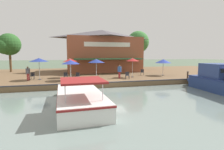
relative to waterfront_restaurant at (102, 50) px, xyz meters
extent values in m
plane|color=#4C5B47|center=(13.85, -1.68, -4.34)|extent=(220.00, 220.00, 0.00)
cube|color=brown|center=(2.85, -1.68, -4.04)|extent=(22.00, 56.00, 0.60)
cube|color=#2D2D33|center=(13.75, -1.68, -3.69)|extent=(0.20, 50.40, 0.10)
cube|color=brown|center=(-0.02, 0.00, -0.81)|extent=(8.64, 12.38, 5.87)
pyramid|color=#4C474C|center=(-0.02, 0.00, 2.88)|extent=(9.08, 13.00, 1.51)
cube|color=#235633|center=(5.20, 0.00, -1.44)|extent=(1.80, 10.52, 0.16)
cube|color=silver|center=(4.34, 0.00, 0.80)|extent=(0.08, 7.43, 0.70)
cylinder|color=#B7B7B7|center=(9.25, 6.92, -2.69)|extent=(0.06, 0.06, 2.11)
cylinder|color=#2D2D33|center=(9.25, 6.92, -3.71)|extent=(0.36, 0.36, 0.06)
cone|color=navy|center=(9.25, 6.92, -1.71)|extent=(2.26, 2.26, 0.52)
cone|color=white|center=(9.25, 6.92, -1.69)|extent=(1.40, 1.40, 0.41)
sphere|color=white|center=(9.25, 6.92, -1.45)|extent=(0.08, 0.08, 0.08)
cylinder|color=#B7B7B7|center=(10.01, 1.96, -2.56)|extent=(0.06, 0.06, 2.35)
cylinder|color=#2D2D33|center=(10.01, 1.96, -3.71)|extent=(0.36, 0.36, 0.06)
cone|color=maroon|center=(10.01, 1.96, -1.44)|extent=(1.71, 1.71, 0.38)
cone|color=white|center=(10.01, 1.96, -1.42)|extent=(1.06, 1.06, 0.31)
sphere|color=white|center=(10.01, 1.96, -1.25)|extent=(0.08, 0.08, 0.08)
cylinder|color=#B7B7B7|center=(10.87, -5.94, -2.66)|extent=(0.06, 0.06, 2.17)
cylinder|color=#2D2D33|center=(10.87, -5.94, -3.71)|extent=(0.36, 0.36, 0.06)
cone|color=navy|center=(10.87, -5.94, -1.64)|extent=(2.08, 2.08, 0.45)
cone|color=white|center=(10.87, -5.94, -1.62)|extent=(1.29, 1.29, 0.36)
sphere|color=white|center=(10.87, -5.94, -1.42)|extent=(0.08, 0.08, 0.08)
cylinder|color=#B7B7B7|center=(8.21, -5.93, -2.59)|extent=(0.06, 0.06, 2.31)
cylinder|color=#2D2D33|center=(8.21, -5.93, -3.71)|extent=(0.36, 0.36, 0.06)
cone|color=maroon|center=(8.21, -5.93, -1.49)|extent=(1.79, 1.79, 0.38)
cone|color=white|center=(8.21, -5.93, -1.47)|extent=(1.11, 1.11, 0.30)
sphere|color=white|center=(8.21, -5.93, -1.30)|extent=(0.08, 0.08, 0.08)
cylinder|color=#B7B7B7|center=(9.43, -9.51, -2.54)|extent=(0.06, 0.06, 2.40)
cylinder|color=#2D2D33|center=(9.43, -9.51, -3.71)|extent=(0.36, 0.36, 0.06)
cone|color=navy|center=(9.43, -9.51, -1.41)|extent=(2.17, 2.17, 0.42)
cone|color=yellow|center=(9.43, -9.51, -1.39)|extent=(1.35, 1.35, 0.33)
sphere|color=yellow|center=(9.43, -9.51, -1.20)|extent=(0.08, 0.08, 0.08)
cylinder|color=#B7B7B7|center=(12.08, -3.19, -2.58)|extent=(0.06, 0.06, 2.31)
cylinder|color=#2D2D33|center=(12.08, -3.19, -3.71)|extent=(0.36, 0.36, 0.06)
cone|color=navy|center=(12.08, -3.19, -1.49)|extent=(1.85, 1.85, 0.39)
cone|color=yellow|center=(12.08, -3.19, -1.47)|extent=(1.15, 1.15, 0.31)
sphere|color=yellow|center=(12.08, -3.19, -1.29)|extent=(0.08, 0.08, 0.08)
cube|color=#2D2D33|center=(10.43, -6.33, -3.53)|extent=(0.04, 0.04, 0.42)
cube|color=#2D2D33|center=(10.44, -6.73, -3.53)|extent=(0.04, 0.04, 0.42)
cube|color=#2D2D33|center=(10.03, -6.34, -3.53)|extent=(0.04, 0.04, 0.42)
cube|color=#2D2D33|center=(10.04, -6.74, -3.53)|extent=(0.04, 0.04, 0.42)
cube|color=#2D2D33|center=(10.23, -6.54, -3.32)|extent=(0.45, 0.45, 0.05)
cube|color=#2D2D33|center=(10.03, -6.54, -3.09)|extent=(0.05, 0.44, 0.40)
cube|color=#2D2D33|center=(11.79, 0.86, -3.53)|extent=(0.05, 0.05, 0.42)
cube|color=#2D2D33|center=(11.71, 0.46, -3.53)|extent=(0.05, 0.05, 0.42)
cube|color=#2D2D33|center=(11.40, 0.94, -3.53)|extent=(0.05, 0.05, 0.42)
cube|color=#2D2D33|center=(11.32, 0.55, -3.53)|extent=(0.05, 0.05, 0.42)
cube|color=#2D2D33|center=(11.56, 0.70, -3.32)|extent=(0.52, 0.52, 0.05)
cube|color=#2D2D33|center=(11.36, 0.74, -3.09)|extent=(0.13, 0.44, 0.40)
cube|color=#2D2D33|center=(9.32, -10.22, -3.53)|extent=(0.05, 0.05, 0.42)
cube|color=#2D2D33|center=(9.24, -10.61, -3.53)|extent=(0.05, 0.05, 0.42)
cube|color=#2D2D33|center=(8.92, -10.14, -3.53)|extent=(0.05, 0.05, 0.42)
cube|color=#2D2D33|center=(8.85, -10.53, -3.53)|extent=(0.05, 0.05, 0.42)
cube|color=#2D2D33|center=(9.08, -10.38, -3.32)|extent=(0.52, 0.52, 0.05)
cube|color=#2D2D33|center=(8.88, -10.34, -3.09)|extent=(0.13, 0.44, 0.40)
cube|color=#2D2D33|center=(8.60, 4.23, -3.53)|extent=(0.05, 0.05, 0.42)
cube|color=#2D2D33|center=(8.43, 3.87, -3.53)|extent=(0.05, 0.05, 0.42)
cube|color=#2D2D33|center=(8.24, 4.41, -3.53)|extent=(0.05, 0.05, 0.42)
cube|color=#2D2D33|center=(8.07, 4.04, -3.53)|extent=(0.05, 0.05, 0.42)
cube|color=#2D2D33|center=(8.34, 4.14, -3.32)|extent=(0.59, 0.59, 0.05)
cube|color=#2D2D33|center=(8.16, 4.23, -3.09)|extent=(0.23, 0.41, 0.40)
cube|color=#2D2D33|center=(10.92, -5.16, -3.53)|extent=(0.05, 0.05, 0.42)
cube|color=#2D2D33|center=(10.73, -5.51, -3.53)|extent=(0.05, 0.05, 0.42)
cube|color=#2D2D33|center=(10.57, -4.97, -3.53)|extent=(0.05, 0.05, 0.42)
cube|color=#2D2D33|center=(10.38, -5.32, -3.53)|extent=(0.05, 0.05, 0.42)
cube|color=#2D2D33|center=(10.65, -5.24, -3.32)|extent=(0.60, 0.60, 0.05)
cube|color=#2D2D33|center=(10.48, -5.14, -3.09)|extent=(0.25, 0.41, 0.40)
cylinder|color=#B23338|center=(10.77, 0.00, -3.33)|extent=(0.13, 0.13, 0.81)
cylinder|color=#B23338|center=(10.62, -0.08, -3.33)|extent=(0.13, 0.13, 0.81)
cylinder|color=#2D5193|center=(10.69, -0.04, -2.61)|extent=(0.47, 0.47, 0.64)
sphere|color=brown|center=(10.69, -0.04, -2.17)|extent=(0.22, 0.22, 0.22)
cylinder|color=#B23338|center=(9.67, -10.63, -3.35)|extent=(0.13, 0.13, 0.77)
cylinder|color=#B23338|center=(9.65, -10.78, -3.35)|extent=(0.13, 0.13, 0.77)
cylinder|color=#4C4C56|center=(9.66, -10.71, -2.66)|extent=(0.45, 0.45, 0.61)
sphere|color=brown|center=(9.66, -10.71, -2.25)|extent=(0.21, 0.21, 0.21)
cube|color=white|center=(19.84, -5.66, -3.77)|extent=(7.19, 3.00, 0.97)
ellipsoid|color=white|center=(16.29, -5.76, -3.77)|extent=(2.58, 2.73, 0.97)
cube|color=maroon|center=(19.84, -5.66, -3.37)|extent=(7.27, 3.04, 0.10)
cube|color=maroon|center=(21.51, -5.61, -2.26)|extent=(2.75, 2.45, 0.10)
cylinder|color=silver|center=(22.29, -4.61, -2.78)|extent=(0.05, 0.05, 1.03)
cylinder|color=silver|center=(22.34, -6.57, -2.78)|extent=(0.05, 0.05, 1.03)
cylinder|color=silver|center=(15.99, -5.77, -2.99)|extent=(0.10, 2.24, 0.04)
ellipsoid|color=navy|center=(15.30, 8.09, -3.63)|extent=(2.90, 3.18, 1.26)
cube|color=navy|center=(17.74, 7.88, -2.34)|extent=(2.99, 2.72, 1.33)
cylinder|color=#473323|center=(13.50, 7.71, -3.30)|extent=(0.18, 0.18, 0.89)
cylinder|color=#2D2D33|center=(13.50, 7.71, -2.83)|extent=(0.22, 0.22, 0.04)
cylinder|color=brown|center=(-2.75, 8.17, -1.80)|extent=(0.30, 0.30, 3.88)
sphere|color=#387033|center=(-2.75, 8.17, 1.83)|extent=(4.50, 4.50, 4.50)
sphere|color=#387033|center=(-1.86, 7.50, 1.38)|extent=(3.15, 3.15, 3.15)
cylinder|color=brown|center=(-2.08, -15.63, -2.09)|extent=(0.38, 0.38, 3.30)
sphere|color=#285623|center=(-2.08, -15.63, 0.95)|extent=(3.70, 3.70, 3.70)
sphere|color=#285623|center=(-1.34, -16.18, 0.58)|extent=(2.59, 2.59, 2.59)
camera|label=1|loc=(31.35, -6.51, -0.84)|focal=28.00mm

